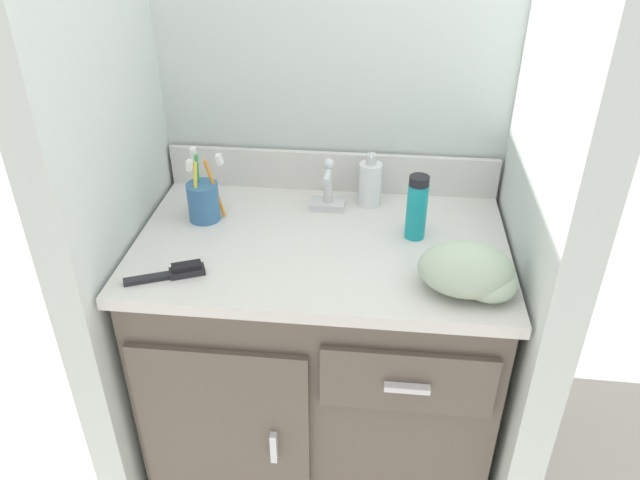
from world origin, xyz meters
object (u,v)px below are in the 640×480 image
object	(u,v)px
hand_towel	(471,272)
hairbrush	(176,272)
toothbrush_cup	(203,200)
shaving_cream_can	(417,208)
soap_dispenser	(370,183)

from	to	relation	value
hand_towel	hairbrush	bearing A→B (deg)	-178.17
toothbrush_cup	shaving_cream_can	world-z (taller)	toothbrush_cup
shaving_cream_can	hairbrush	world-z (taller)	shaving_cream_can
hand_towel	shaving_cream_can	bearing A→B (deg)	118.53
hairbrush	hand_towel	bearing A→B (deg)	-21.03
shaving_cream_can	hand_towel	distance (m)	0.24
shaving_cream_can	hairbrush	distance (m)	0.58
toothbrush_cup	shaving_cream_can	distance (m)	0.54
soap_dispenser	hairbrush	world-z (taller)	soap_dispenser
shaving_cream_can	hand_towel	world-z (taller)	shaving_cream_can
shaving_cream_can	hairbrush	bearing A→B (deg)	-156.81
soap_dispenser	shaving_cream_can	distance (m)	0.20
soap_dispenser	hairbrush	xyz separation A→B (m)	(-0.42, -0.39, -0.05)
toothbrush_cup	soap_dispenser	bearing A→B (deg)	16.92
soap_dispenser	hand_towel	size ratio (longest dim) A/B	0.71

